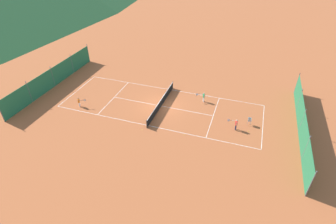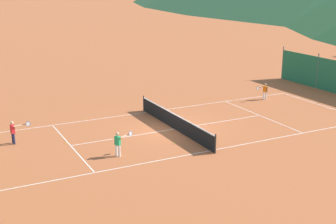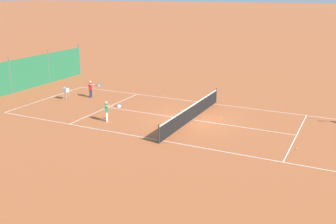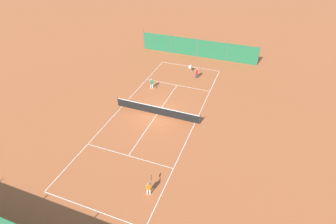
# 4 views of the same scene
# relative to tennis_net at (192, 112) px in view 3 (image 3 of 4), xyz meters

# --- Properties ---
(ground_plane) EXTENTS (600.00, 600.00, 0.00)m
(ground_plane) POSITION_rel_tennis_net_xyz_m (0.00, 0.00, -0.50)
(ground_plane) COLOR #A8542D
(court_line_markings) EXTENTS (8.25, 23.85, 0.01)m
(court_line_markings) POSITION_rel_tennis_net_xyz_m (0.00, 0.00, -0.50)
(court_line_markings) COLOR white
(court_line_markings) RESTS_ON ground
(tennis_net) EXTENTS (9.18, 0.08, 1.06)m
(tennis_net) POSITION_rel_tennis_net_xyz_m (0.00, 0.00, 0.00)
(tennis_net) COLOR #2D2D2D
(tennis_net) RESTS_ON ground
(windscreen_fence_near) EXTENTS (17.28, 0.08, 2.90)m
(windscreen_fence_near) POSITION_rel_tennis_net_xyz_m (-0.00, -15.50, 0.81)
(windscreen_fence_near) COLOR #236B42
(windscreen_fence_near) RESTS_ON ground
(player_near_service) EXTENTS (0.43, 1.10, 1.30)m
(player_near_service) POSITION_rel_tennis_net_xyz_m (-1.73, -9.06, 0.26)
(player_near_service) COLOR #23284C
(player_near_service) RESTS_ON ground
(player_far_baseline) EXTENTS (0.51, 1.09, 1.30)m
(player_far_baseline) POSITION_rel_tennis_net_xyz_m (2.60, -4.61, 0.26)
(player_far_baseline) COLOR white
(player_far_baseline) RESTS_ON ground
(tennis_ball_alley_right) EXTENTS (0.07, 0.07, 0.07)m
(tennis_ball_alley_right) POSITION_rel_tennis_net_xyz_m (2.19, 6.74, -0.47)
(tennis_ball_alley_right) COLOR #CCE033
(tennis_ball_alley_right) RESTS_ON ground
(tennis_ball_by_net_left) EXTENTS (0.07, 0.07, 0.07)m
(tennis_ball_by_net_left) POSITION_rel_tennis_net_xyz_m (-1.06, 1.55, -0.47)
(tennis_ball_by_net_left) COLOR #CCE033
(tennis_ball_by_net_left) RESTS_ON ground
(tennis_ball_service_box) EXTENTS (0.07, 0.07, 0.07)m
(tennis_ball_service_box) POSITION_rel_tennis_net_xyz_m (-5.02, 0.34, -0.47)
(tennis_ball_service_box) COLOR #CCE033
(tennis_ball_service_box) RESTS_ON ground
(tennis_ball_mid_court) EXTENTS (0.07, 0.07, 0.07)m
(tennis_ball_mid_court) POSITION_rel_tennis_net_xyz_m (-4.42, -4.15, -0.47)
(tennis_ball_mid_court) COLOR #CCE033
(tennis_ball_mid_court) RESTS_ON ground
(tennis_ball_far_corner) EXTENTS (0.07, 0.07, 0.07)m
(tennis_ball_far_corner) POSITION_rel_tennis_net_xyz_m (-1.66, -10.48, -0.47)
(tennis_ball_far_corner) COLOR #CCE033
(tennis_ball_far_corner) RESTS_ON ground
(tennis_ball_alley_left) EXTENTS (0.07, 0.07, 0.07)m
(tennis_ball_alley_left) POSITION_rel_tennis_net_xyz_m (2.31, -1.24, -0.47)
(tennis_ball_alley_left) COLOR #CCE033
(tennis_ball_alley_left) RESTS_ON ground
(tennis_ball_near_corner) EXTENTS (0.07, 0.07, 0.07)m
(tennis_ball_near_corner) POSITION_rel_tennis_net_xyz_m (-0.43, -6.54, -0.47)
(tennis_ball_near_corner) COLOR #CCE033
(tennis_ball_near_corner) RESTS_ON ground
(ball_hopper) EXTENTS (0.36, 0.36, 0.89)m
(ball_hopper) POSITION_rel_tennis_net_xyz_m (-0.42, -10.41, 0.15)
(ball_hopper) COLOR #B7B7BC
(ball_hopper) RESTS_ON ground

